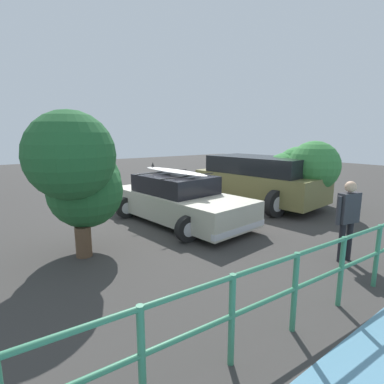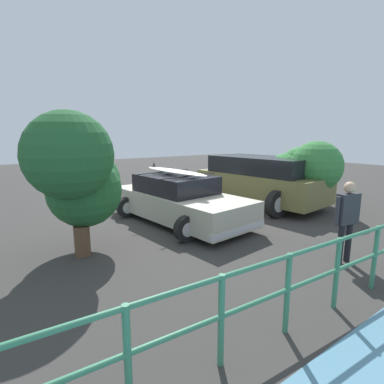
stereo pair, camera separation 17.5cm
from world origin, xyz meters
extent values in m
cube|color=#383533|center=(0.00, 0.00, -0.01)|extent=(44.00, 44.00, 0.02)
cube|color=#B7B29E|center=(-0.08, 0.04, 0.50)|extent=(2.21, 4.57, 0.66)
cube|color=black|center=(-0.06, -0.13, 1.07)|extent=(1.77, 2.27, 0.48)
cube|color=silver|center=(-0.29, 2.20, 0.29)|extent=(1.82, 0.28, 0.14)
cube|color=silver|center=(0.14, -2.11, 0.29)|extent=(1.82, 0.28, 0.14)
cylinder|color=black|center=(-1.12, 1.32, 0.31)|extent=(0.61, 0.18, 0.61)
cylinder|color=#B7B7BC|center=(-1.12, 1.32, 0.31)|extent=(0.34, 0.19, 0.34)
cylinder|color=black|center=(0.69, 1.50, 0.31)|extent=(0.61, 0.18, 0.61)
cylinder|color=#B7B7BC|center=(0.69, 1.50, 0.31)|extent=(0.34, 0.19, 0.34)
cylinder|color=black|center=(-0.84, -1.41, 0.31)|extent=(0.61, 0.18, 0.61)
cylinder|color=#B7B7BC|center=(-0.84, -1.41, 0.31)|extent=(0.34, 0.19, 0.34)
cylinder|color=black|center=(0.97, -1.23, 0.31)|extent=(0.61, 0.18, 0.61)
cylinder|color=#B7B7BC|center=(0.97, -1.23, 0.31)|extent=(0.34, 0.19, 0.34)
cylinder|color=black|center=(-0.12, 0.45, 1.35)|extent=(1.87, 0.22, 0.03)
cylinder|color=black|center=(0.00, -0.71, 1.35)|extent=(1.87, 0.22, 0.03)
ellipsoid|color=white|center=(-0.10, -0.25, 1.41)|extent=(0.69, 2.74, 0.09)
cone|color=black|center=(-0.03, -1.33, 1.53)|extent=(0.10, 0.10, 0.14)
cube|color=brown|center=(-3.50, -0.04, 0.70)|extent=(2.36, 4.56, 0.86)
cube|color=black|center=(-3.50, -0.04, 1.41)|extent=(2.11, 3.58, 0.57)
cylinder|color=black|center=(-3.27, -2.33, 0.80)|extent=(0.75, 0.25, 0.74)
cylinder|color=black|center=(-4.61, 1.17, 0.41)|extent=(0.82, 0.22, 0.82)
cylinder|color=#B7B7BC|center=(-4.61, 1.17, 0.41)|extent=(0.45, 0.23, 0.45)
cylinder|color=black|center=(-2.64, 1.36, 0.41)|extent=(0.82, 0.22, 0.82)
cylinder|color=#B7B7BC|center=(-2.64, 1.36, 0.41)|extent=(0.45, 0.23, 0.45)
cylinder|color=black|center=(-4.35, -1.45, 0.41)|extent=(0.82, 0.22, 0.82)
cylinder|color=#B7B7BC|center=(-4.35, -1.45, 0.41)|extent=(0.45, 0.23, 0.45)
cylinder|color=black|center=(-2.38, -1.26, 0.41)|extent=(0.82, 0.22, 0.82)
cylinder|color=#B7B7BC|center=(-2.38, -1.26, 0.41)|extent=(0.45, 0.23, 0.45)
cylinder|color=black|center=(-1.24, 4.22, 0.39)|extent=(0.11, 0.11, 0.78)
cylinder|color=black|center=(-1.03, 4.17, 0.39)|extent=(0.11, 0.11, 0.78)
cube|color=#333338|center=(-1.14, 4.20, 1.07)|extent=(0.48, 0.26, 0.58)
sphere|color=#D6A884|center=(-1.14, 4.20, 1.48)|extent=(0.21, 0.21, 0.21)
cylinder|color=#333338|center=(-1.40, 4.25, 1.04)|extent=(0.08, 0.08, 0.55)
cylinder|color=#333338|center=(-0.88, 4.14, 1.04)|extent=(0.08, 0.08, 0.55)
cylinder|color=#387F5B|center=(-0.53, 4.99, 0.52)|extent=(0.07, 0.07, 1.04)
cylinder|color=#387F5B|center=(0.49, 4.93, 0.52)|extent=(0.07, 0.07, 1.04)
cylinder|color=#387F5B|center=(1.51, 4.88, 0.52)|extent=(0.07, 0.07, 1.04)
cylinder|color=#387F5B|center=(2.53, 4.82, 0.52)|extent=(0.07, 0.07, 1.04)
cylinder|color=#387F5B|center=(3.55, 4.76, 0.52)|extent=(0.07, 0.07, 1.04)
cylinder|color=#387F5B|center=(1.00, 4.91, 1.01)|extent=(7.14, 0.46, 0.06)
cylinder|color=#387F5B|center=(1.00, 4.91, 0.57)|extent=(7.14, 0.46, 0.06)
cylinder|color=brown|center=(2.87, 0.91, 0.31)|extent=(0.31, 0.31, 0.62)
sphere|color=#235B2D|center=(3.06, 1.13, 2.06)|extent=(1.65, 1.65, 1.65)
sphere|color=#235B2D|center=(2.54, 0.47, 1.45)|extent=(1.36, 1.36, 1.36)
sphere|color=#235B2D|center=(2.68, 0.65, 1.30)|extent=(1.53, 1.53, 1.53)
sphere|color=#235B2D|center=(2.75, 0.54, 1.85)|extent=(1.31, 1.31, 1.31)
cylinder|color=brown|center=(-4.42, 0.79, 0.20)|extent=(0.35, 0.35, 0.41)
sphere|color=#387F3D|center=(-5.05, 1.05, 0.95)|extent=(1.19, 1.19, 1.19)
sphere|color=#387F3D|center=(-4.24, 1.55, 1.44)|extent=(1.61, 1.61, 1.61)
sphere|color=#387F3D|center=(-4.16, 0.58, 1.00)|extent=(1.67, 1.67, 1.67)
sphere|color=#387F3D|center=(-3.94, 0.64, 0.82)|extent=(1.83, 1.83, 1.83)
sphere|color=#387F3D|center=(-4.32, 0.79, 0.89)|extent=(1.54, 1.54, 1.54)
sphere|color=#387F3D|center=(-4.92, 0.59, 1.12)|extent=(1.82, 1.82, 1.82)
sphere|color=#387F3D|center=(-4.43, 0.78, 1.39)|extent=(1.23, 1.23, 1.23)
camera|label=1|loc=(4.56, 6.83, 2.44)|focal=28.00mm
camera|label=2|loc=(4.41, 6.93, 2.44)|focal=28.00mm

